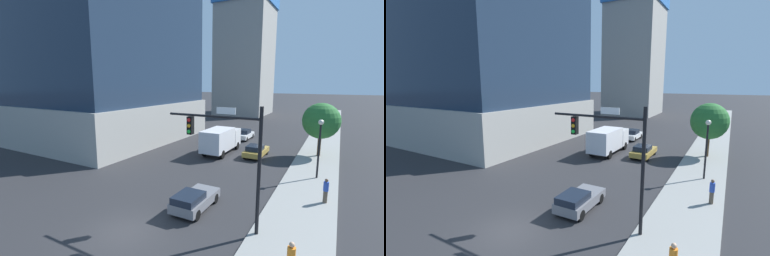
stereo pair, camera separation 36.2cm
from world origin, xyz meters
The scene contains 11 objects.
ground_plane centered at (0.00, 0.00, 0.00)m, with size 400.00×400.00×0.00m, color #28282B.
sidewalk centered at (8.35, 20.00, 0.07)m, with size 4.27×120.00×0.15m, color gray.
construction_building centered at (-12.47, 58.69, 16.44)m, with size 21.91×19.22×39.27m.
traffic_light_pole centered at (4.88, 3.16, 4.89)m, with size 5.63×0.48×6.99m.
street_lamp centered at (8.79, 14.29, 3.55)m, with size 0.44×0.44×5.11m.
street_tree centered at (8.37, 22.22, 4.11)m, with size 3.98×3.98×5.97m.
car_gray centered at (2.15, 4.22, 0.70)m, with size 1.83×4.04×1.35m.
car_gold centered at (2.15, 18.83, 0.70)m, with size 1.95×4.43×1.38m.
car_white centered at (-1.97, 27.34, 0.73)m, with size 1.77×4.25×1.47m.
box_truck centered at (-1.97, 18.35, 1.70)m, with size 2.46×6.99×3.00m.
pedestrian_blue_shirt centered at (9.68, 9.26, 1.03)m, with size 0.34×0.34×1.72m.
Camera 1 is at (10.06, -10.32, 8.35)m, focal length 24.98 mm.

